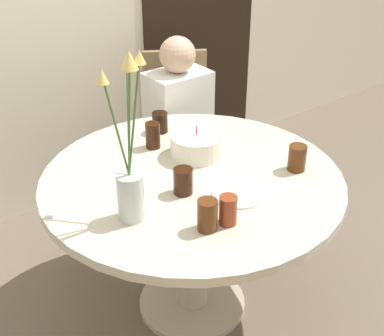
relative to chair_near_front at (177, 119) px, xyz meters
The scene contains 14 objects.
ground_plane 1.15m from the chair_near_front, 122.24° to the right, with size 16.00×16.00×0.00m, color #6B5B4C.
doorway_panel 0.79m from the chair_near_front, 38.18° to the left, with size 0.90×0.01×2.05m.
dining_table 1.03m from the chair_near_front, 122.24° to the right, with size 1.29×1.29×0.73m.
chair_near_front is the anchor object (origin of this frame).
birthday_cake 0.88m from the chair_near_front, 119.74° to the right, with size 0.23×0.23×0.15m.
flower_vase 1.39m from the chair_near_front, 133.02° to the right, with size 0.19×0.21×0.65m.
side_plate 1.22m from the chair_near_front, 114.00° to the right, with size 0.21×0.21×0.01m.
drink_glass_0 1.43m from the chair_near_front, 121.38° to the right, with size 0.07×0.07×0.12m.
drink_glass_1 1.40m from the chair_near_front, 118.08° to the right, with size 0.07×0.07×0.11m.
drink_glass_2 0.65m from the chair_near_front, 133.59° to the right, with size 0.08×0.08×0.10m.
drink_glass_3 0.81m from the chair_near_front, 134.07° to the right, with size 0.07×0.07×0.12m.
drink_glass_4 1.14m from the chair_near_front, 98.06° to the right, with size 0.08×0.08×0.11m.
drink_glass_5 1.18m from the chair_near_front, 124.58° to the right, with size 0.08×0.08×0.11m.
person_boy 0.16m from the chair_near_front, 122.24° to the right, with size 0.34×0.24×1.08m.
Camera 1 is at (-1.18, -1.54, 1.90)m, focal length 50.00 mm.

